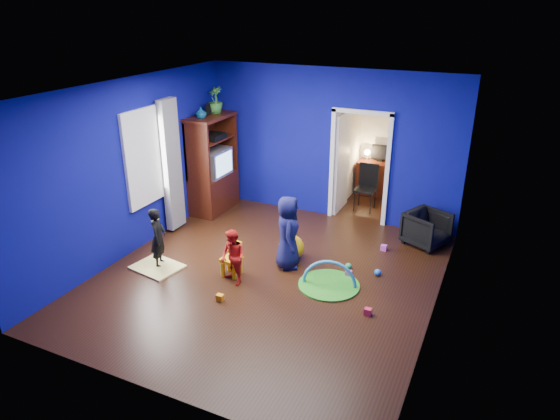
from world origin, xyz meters
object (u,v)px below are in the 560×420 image
at_px(crt_tv, 214,162).
at_px(hopper_ball, 291,247).
at_px(toddler_red, 233,257).
at_px(tv_armoire, 213,164).
at_px(vase, 201,113).
at_px(armchair, 427,229).
at_px(play_mat, 329,285).
at_px(folding_chair, 365,189).
at_px(child_black, 158,238).
at_px(child_navy, 288,232).
at_px(kid_chair, 231,260).
at_px(study_desk, 377,179).

distance_m(crt_tv, hopper_ball, 2.74).
relative_size(toddler_red, tv_armoire, 0.44).
height_order(vase, crt_tv, vase).
xyz_separation_m(armchair, play_mat, (-1.07, -2.03, -0.29)).
relative_size(tv_armoire, folding_chair, 2.13).
bearing_deg(folding_chair, child_black, -122.57).
bearing_deg(vase, play_mat, -26.05).
height_order(child_black, hopper_ball, child_black).
bearing_deg(child_navy, tv_armoire, 30.55).
bearing_deg(kid_chair, crt_tv, 134.66).
xyz_separation_m(child_black, child_navy, (1.90, 0.85, 0.11)).
distance_m(child_navy, play_mat, 1.05).
distance_m(child_navy, toddler_red, 1.00).
distance_m(child_black, crt_tv, 2.50).
relative_size(armchair, hopper_ball, 1.58).
distance_m(armchair, study_desk, 2.51).
bearing_deg(armchair, tv_armoire, 116.76).
xyz_separation_m(study_desk, folding_chair, (0.00, -0.96, 0.09)).
xyz_separation_m(armchair, hopper_ball, (-1.94, -1.49, -0.09)).
xyz_separation_m(crt_tv, hopper_ball, (2.27, -1.32, -0.81)).
height_order(toddler_red, folding_chair, folding_chair).
distance_m(crt_tv, study_desk, 3.63).
height_order(child_navy, play_mat, child_navy).
height_order(crt_tv, folding_chair, crt_tv).
height_order(child_black, kid_chair, child_black).
relative_size(toddler_red, play_mat, 0.94).
xyz_separation_m(armchair, tv_armoire, (-4.25, -0.18, 0.67)).
bearing_deg(play_mat, folding_chair, 96.51).
height_order(hopper_ball, play_mat, hopper_ball).
height_order(armchair, crt_tv, crt_tv).
xyz_separation_m(child_navy, vase, (-2.36, 1.27, 1.46)).
relative_size(crt_tv, play_mat, 0.75).
distance_m(child_black, kid_chair, 1.25).
relative_size(tv_armoire, study_desk, 2.23).
bearing_deg(tv_armoire, crt_tv, 0.00).
height_order(hopper_ball, kid_chair, kid_chair).
xyz_separation_m(tv_armoire, kid_chair, (1.67, -2.19, -0.73)).
height_order(toddler_red, play_mat, toddler_red).
relative_size(tv_armoire, kid_chair, 3.92).
xyz_separation_m(tv_armoire, folding_chair, (2.82, 1.28, -0.52)).
bearing_deg(toddler_red, study_desk, 103.02).
bearing_deg(toddler_red, play_mat, 46.63).
bearing_deg(toddler_red, folding_chair, 99.96).
bearing_deg(armchair, play_mat, 176.56).
xyz_separation_m(toddler_red, folding_chair, (1.00, 3.66, 0.02)).
xyz_separation_m(child_black, folding_chair, (2.36, 3.69, -0.04)).
height_order(child_black, play_mat, child_black).
xyz_separation_m(tv_armoire, play_mat, (3.18, -1.85, -0.97)).
bearing_deg(tv_armoire, study_desk, 38.45).
height_order(crt_tv, study_desk, crt_tv).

